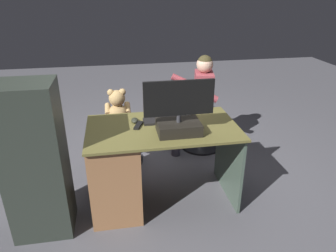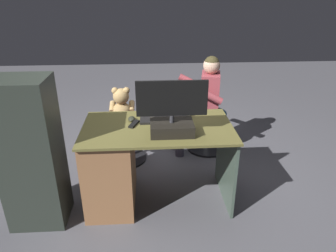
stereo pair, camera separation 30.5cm
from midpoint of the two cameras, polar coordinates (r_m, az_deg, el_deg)
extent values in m
plane|color=#54535A|center=(3.34, -4.64, -8.98)|extent=(10.00, 10.00, 0.00)
cube|color=brown|center=(2.64, -4.31, -0.43)|extent=(1.27, 0.73, 0.02)
cube|color=#966540|center=(2.81, -12.74, -7.91)|extent=(0.41, 0.67, 0.72)
cube|color=#425447|center=(2.93, 8.03, -6.12)|extent=(0.02, 0.66, 0.72)
cube|color=black|center=(2.51, -1.53, -0.31)|extent=(0.34, 0.25, 0.09)
cylinder|color=#333338|center=(2.48, -1.55, 1.30)|extent=(0.04, 0.04, 0.06)
cube|color=black|center=(2.41, -1.60, 5.04)|extent=(0.56, 0.02, 0.28)
cube|color=black|center=(2.43, -1.65, 5.15)|extent=(0.51, 0.00, 0.25)
cube|color=black|center=(2.73, -3.32, 1.00)|extent=(0.42, 0.14, 0.02)
ellipsoid|color=#2B2E23|center=(2.74, -9.28, 0.95)|extent=(0.06, 0.10, 0.04)
cylinder|color=white|center=(2.83, 0.49, 2.62)|extent=(0.08, 0.08, 0.09)
cube|color=black|center=(2.66, -8.71, 0.04)|extent=(0.09, 0.16, 0.02)
cube|color=beige|center=(2.61, -1.88, -0.17)|extent=(0.26, 0.33, 0.02)
cylinder|color=black|center=(3.63, -10.91, -6.24)|extent=(0.49, 0.49, 0.03)
cylinder|color=gray|center=(3.53, -11.17, -3.36)|extent=(0.04, 0.04, 0.39)
cylinder|color=brown|center=(3.43, -11.47, -0.06)|extent=(0.40, 0.40, 0.06)
ellipsoid|color=tan|center=(3.37, -11.67, 2.10)|extent=(0.21, 0.18, 0.22)
sphere|color=tan|center=(3.31, -11.93, 4.94)|extent=(0.17, 0.17, 0.17)
sphere|color=beige|center=(3.38, -11.89, 5.14)|extent=(0.06, 0.06, 0.06)
sphere|color=tan|center=(3.29, -10.99, 6.07)|extent=(0.07, 0.07, 0.07)
sphere|color=tan|center=(3.29, -13.07, 5.90)|extent=(0.07, 0.07, 0.07)
cylinder|color=tan|center=(3.39, -9.97, 3.15)|extent=(0.06, 0.17, 0.11)
cylinder|color=tan|center=(3.40, -13.48, 2.89)|extent=(0.06, 0.17, 0.11)
cylinder|color=tan|center=(3.51, -10.65, 1.77)|extent=(0.07, 0.13, 0.07)
cylinder|color=tan|center=(3.51, -12.44, 1.64)|extent=(0.07, 0.13, 0.07)
cylinder|color=black|center=(3.89, 3.78, -3.56)|extent=(0.49, 0.49, 0.03)
cylinder|color=gray|center=(3.80, 3.87, -0.81)|extent=(0.04, 0.04, 0.39)
cylinder|color=#295572|center=(3.71, 3.96, 2.32)|extent=(0.41, 0.41, 0.06)
cube|color=#993E46|center=(3.61, 4.08, 6.15)|extent=(0.26, 0.35, 0.46)
sphere|color=#D4A88E|center=(3.53, 4.24, 11.09)|extent=(0.19, 0.19, 0.19)
sphere|color=#3A341D|center=(3.52, 4.25, 11.38)|extent=(0.17, 0.17, 0.17)
cylinder|color=#993E46|center=(3.37, 3.55, 6.03)|extent=(0.38, 0.15, 0.23)
cylinder|color=#993E46|center=(3.72, 0.98, 7.85)|extent=(0.38, 0.15, 0.23)
cylinder|color=#423D4C|center=(3.54, 1.83, 2.15)|extent=(0.39, 0.18, 0.11)
cylinder|color=#423D4C|center=(3.58, -0.99, -2.06)|extent=(0.10, 0.10, 0.47)
cylinder|color=#423D4C|center=(3.69, 0.76, 3.12)|extent=(0.39, 0.18, 0.11)
cylinder|color=#423D4C|center=(3.73, -1.94, -0.93)|extent=(0.10, 0.10, 0.47)
cube|color=#2B322B|center=(2.62, -26.20, -6.09)|extent=(0.44, 0.36, 1.24)
camera|label=1|loc=(0.15, -92.86, -1.31)|focal=33.43mm
camera|label=2|loc=(0.15, 87.14, 1.31)|focal=33.43mm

